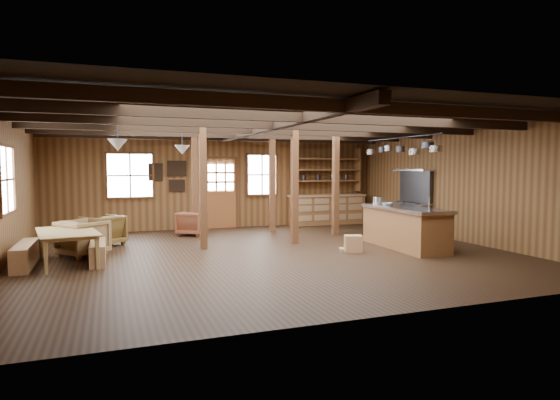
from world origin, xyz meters
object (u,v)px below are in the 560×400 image
at_px(armchair_b, 192,223).
at_px(kitchen_island, 405,227).
at_px(commercial_range, 407,212).
at_px(armchair_c, 83,238).
at_px(armchair_a, 103,230).
at_px(dining_table, 70,247).

bearing_deg(armchair_b, kitchen_island, 170.95).
bearing_deg(commercial_range, armchair_b, 164.40).
bearing_deg(armchair_b, armchair_c, 72.43).
relative_size(commercial_range, armchair_b, 2.52).
bearing_deg(armchair_a, dining_table, 35.55).
bearing_deg(armchair_c, kitchen_island, -140.15).
relative_size(dining_table, armchair_b, 2.55).
height_order(armchair_a, armchair_b, armchair_a).
xyz_separation_m(kitchen_island, armchair_a, (-6.44, 2.65, -0.12)).
xyz_separation_m(dining_table, armchair_c, (0.20, 0.74, 0.06)).
distance_m(kitchen_island, commercial_range, 2.57).
bearing_deg(kitchen_island, armchair_a, 159.55).
xyz_separation_m(kitchen_island, armchair_c, (-6.82, 1.43, -0.10)).
height_order(kitchen_island, commercial_range, commercial_range).
bearing_deg(armchair_c, dining_table, 126.35).
bearing_deg(armchair_b, armchair_a, 56.21).
distance_m(armchair_b, armchair_c, 3.43).
relative_size(dining_table, armchair_c, 2.17).
height_order(armchair_b, armchair_c, armchair_c).
relative_size(kitchen_island, armchair_a, 3.18).
height_order(commercial_range, armchair_b, commercial_range).
xyz_separation_m(kitchen_island, dining_table, (-7.02, 0.70, -0.16)).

